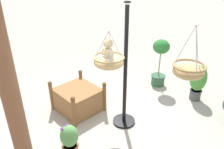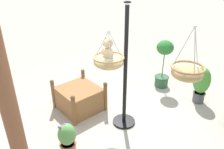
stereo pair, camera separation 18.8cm
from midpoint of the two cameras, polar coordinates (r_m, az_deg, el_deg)
ground_plane at (r=4.60m, az=1.65°, el=-11.75°), size 40.00×40.00×0.00m
display_pole_central at (r=4.16m, az=4.58°, el=-4.43°), size 0.44×0.44×2.33m
hanging_basket_with_teddy at (r=3.84m, az=0.61°, el=3.42°), size 0.55×0.55×0.66m
teddy_bear at (r=3.76m, az=0.35°, el=5.90°), size 0.28×0.25×0.41m
hanging_basket_left_high at (r=3.39m, az=20.23°, el=0.60°), size 0.49×0.49×0.79m
greenhouse_pillar_right at (r=2.74m, az=-22.84°, el=-8.74°), size 0.38×0.38×2.83m
wooden_planter_box at (r=4.83m, az=-7.23°, el=-5.90°), size 0.98×0.95×0.68m
potted_plant_fern_front at (r=3.82m, az=-9.94°, el=-15.83°), size 0.29×0.29×0.59m
potted_plant_conical_shrub at (r=5.63m, az=14.01°, el=3.36°), size 0.41×0.41×1.22m
potted_plant_trailing_ivy at (r=5.33m, az=22.83°, el=-2.12°), size 0.37×0.37×0.86m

